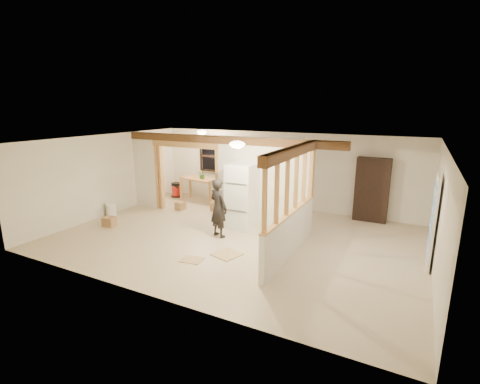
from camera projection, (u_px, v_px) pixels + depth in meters
The scene contains 30 objects.
floor at pixel (236, 237), 9.06m from camera, with size 9.00×6.50×0.01m, color #C0AD8E.
ceiling at pixel (236, 141), 8.45m from camera, with size 9.00×6.50×0.01m, color white.
wall_back at pixel (282, 170), 11.56m from camera, with size 9.00×0.01×2.50m, color white.
wall_front at pixel (147, 231), 5.95m from camera, with size 9.00×0.01×2.50m, color white.
wall_left at pixel (108, 175), 10.76m from camera, with size 0.01×6.50×2.50m, color white.
wall_right at pixel (440, 216), 6.75m from camera, with size 0.01×6.50×2.50m, color white.
partition_left_stub at pixel (146, 170), 11.59m from camera, with size 0.90×0.12×2.50m, color white.
partition_center at pixel (262, 182), 9.70m from camera, with size 2.80×0.12×2.50m, color white.
doorway_frame at pixel (186, 179), 10.89m from camera, with size 2.46×0.14×2.20m, color tan.
header_beam_back at pixel (225, 140), 9.96m from camera, with size 7.00×0.18×0.22m, color brown.
header_beam_right at pixel (293, 152), 7.43m from camera, with size 0.18×3.30×0.22m, color brown.
pony_wall at pixel (290, 234), 7.88m from camera, with size 0.12×3.20×1.00m, color white.
stud_partition at pixel (292, 184), 7.60m from camera, with size 0.14×3.20×1.32m, color tan.
window_back at pixel (214, 156), 12.57m from camera, with size 1.12×0.10×1.10m, color black.
french_door at pixel (433, 222), 7.19m from camera, with size 0.12×0.86×2.00m, color white.
ceiling_dome_main at pixel (237, 144), 7.89m from camera, with size 0.36×0.36×0.16m, color #FFEABF.
ceiling_dome_util at pixel (202, 132), 11.55m from camera, with size 0.32×0.32×0.14m, color #FFEABF.
hanging_bulb at pixel (203, 144), 10.80m from camera, with size 0.07×0.07×0.07m, color #FFD88C.
refrigerator at pixel (242, 196), 9.61m from camera, with size 0.74×0.72×1.81m, color silver.
woman at pixel (218, 208), 8.95m from camera, with size 0.57×0.37×1.55m, color #292626.
work_table at pixel (200, 189), 12.44m from camera, with size 1.33×0.67×0.84m, color tan.
potted_plant at pixel (202, 174), 12.16m from camera, with size 0.28×0.24×0.31m, color #38702B.
shop_vac at pixel (177, 190), 13.05m from camera, with size 0.41×0.41×0.54m, color #B11E16.
bookshelf at pixel (372, 190), 10.15m from camera, with size 0.94×0.31×1.89m, color black.
bucket at pixel (111, 210), 10.80m from camera, with size 0.31×0.31×0.39m, color silver.
box_util_a at pixel (216, 206), 11.37m from camera, with size 0.31×0.27×0.27m, color #A1794E.
box_util_b at pixel (180, 206), 11.45m from camera, with size 0.28×0.28×0.26m, color #A1794E.
box_front at pixel (109, 222), 9.86m from camera, with size 0.33×0.27×0.27m, color #A1794E.
floor_panel_near at pixel (227, 254), 7.99m from camera, with size 0.56×0.56×0.02m, color tan.
floor_panel_far at pixel (192, 260), 7.71m from camera, with size 0.47×0.38×0.02m, color tan.
Camera 1 is at (3.99, -7.51, 3.33)m, focal length 26.00 mm.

